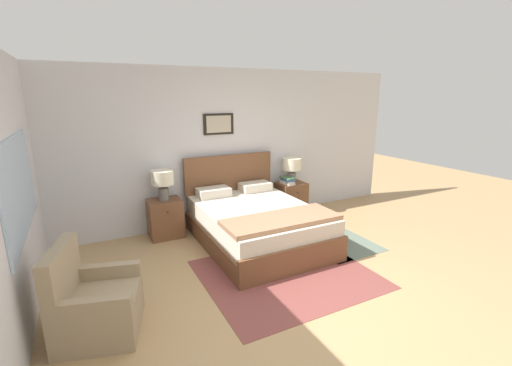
{
  "coord_description": "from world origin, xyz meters",
  "views": [
    {
      "loc": [
        -1.94,
        -2.62,
        2.17
      ],
      "look_at": [
        0.19,
        1.52,
        0.97
      ],
      "focal_mm": 24.0,
      "sensor_mm": 36.0,
      "label": 1
    }
  ],
  "objects_px": {
    "table_lamp_near_window": "(163,180)",
    "table_lamp_by_door": "(292,166)",
    "armchair": "(94,305)",
    "nightstand_by_door": "(291,198)",
    "bed": "(257,223)",
    "nightstand_near_window": "(165,218)"
  },
  "relations": [
    {
      "from": "nightstand_near_window",
      "to": "nightstand_by_door",
      "type": "bearing_deg",
      "value": 0.0
    },
    {
      "from": "bed",
      "to": "nightstand_by_door",
      "type": "xyz_separation_m",
      "value": [
        1.16,
        0.85,
        -0.01
      ]
    },
    {
      "from": "table_lamp_near_window",
      "to": "table_lamp_by_door",
      "type": "relative_size",
      "value": 1.0
    },
    {
      "from": "armchair",
      "to": "bed",
      "type": "bearing_deg",
      "value": 131.62
    },
    {
      "from": "nightstand_by_door",
      "to": "table_lamp_near_window",
      "type": "relative_size",
      "value": 1.3
    },
    {
      "from": "armchair",
      "to": "table_lamp_by_door",
      "type": "distance_m",
      "value": 4.02
    },
    {
      "from": "armchair",
      "to": "table_lamp_near_window",
      "type": "height_order",
      "value": "table_lamp_near_window"
    },
    {
      "from": "bed",
      "to": "table_lamp_by_door",
      "type": "xyz_separation_m",
      "value": [
        1.17,
        0.87,
        0.6
      ]
    },
    {
      "from": "nightstand_by_door",
      "to": "table_lamp_by_door",
      "type": "height_order",
      "value": "table_lamp_by_door"
    },
    {
      "from": "nightstand_near_window",
      "to": "table_lamp_near_window",
      "type": "bearing_deg",
      "value": 89.08
    },
    {
      "from": "table_lamp_near_window",
      "to": "table_lamp_by_door",
      "type": "height_order",
      "value": "same"
    },
    {
      "from": "armchair",
      "to": "table_lamp_near_window",
      "type": "distance_m",
      "value": 2.35
    },
    {
      "from": "bed",
      "to": "armchair",
      "type": "relative_size",
      "value": 2.45
    },
    {
      "from": "bed",
      "to": "nightstand_by_door",
      "type": "distance_m",
      "value": 1.44
    },
    {
      "from": "armchair",
      "to": "nightstand_by_door",
      "type": "bearing_deg",
      "value": 135.34
    },
    {
      "from": "table_lamp_by_door",
      "to": "nightstand_near_window",
      "type": "bearing_deg",
      "value": -179.59
    },
    {
      "from": "nightstand_near_window",
      "to": "table_lamp_near_window",
      "type": "relative_size",
      "value": 1.3
    },
    {
      "from": "nightstand_by_door",
      "to": "table_lamp_by_door",
      "type": "bearing_deg",
      "value": 65.31
    },
    {
      "from": "nightstand_near_window",
      "to": "table_lamp_near_window",
      "type": "xyz_separation_m",
      "value": [
        0.0,
        0.02,
        0.61
      ]
    },
    {
      "from": "nightstand_by_door",
      "to": "table_lamp_by_door",
      "type": "xyz_separation_m",
      "value": [
        0.01,
        0.02,
        0.61
      ]
    },
    {
      "from": "table_lamp_by_door",
      "to": "bed",
      "type": "bearing_deg",
      "value": -143.37
    },
    {
      "from": "nightstand_by_door",
      "to": "table_lamp_near_window",
      "type": "bearing_deg",
      "value": 179.58
    }
  ]
}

